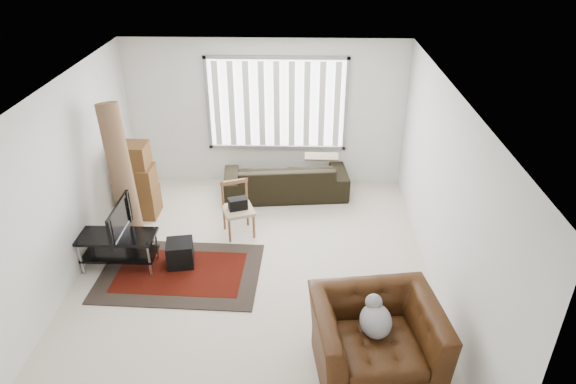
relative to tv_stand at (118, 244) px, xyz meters
name	(u,v)px	position (x,y,z in m)	size (l,w,h in m)	color
room	(255,150)	(1.98, 0.28, 1.37)	(6.00, 6.02, 2.71)	beige
persian_rug	(180,272)	(0.89, -0.14, -0.38)	(2.32, 1.59, 0.02)	black
tv_stand	(118,244)	(0.00, 0.00, 0.00)	(1.08, 0.49, 0.54)	black
tv	(114,220)	(0.00, 0.00, 0.40)	(0.87, 0.11, 0.50)	black
subwoofer	(180,253)	(0.86, 0.06, -0.18)	(0.37, 0.37, 0.37)	black
moving_boxes	(140,183)	(-0.08, 1.46, 0.21)	(0.54, 0.50, 1.29)	brown
white_flatpack	(140,189)	(-0.20, 1.75, -0.06)	(0.52, 0.08, 0.66)	silver
rolled_rug	(122,176)	(-0.07, 0.74, 0.71)	(0.33, 0.33, 2.19)	brown
sofa	(286,174)	(2.32, 2.22, 0.03)	(2.20, 0.95, 0.85)	black
side_chair	(238,207)	(1.61, 0.94, 0.09)	(0.59, 0.59, 0.86)	tan
armchair	(376,335)	(3.45, -1.81, 0.12)	(1.52, 1.37, 1.01)	#3D200C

